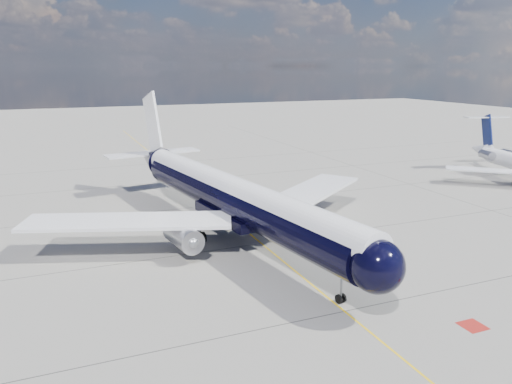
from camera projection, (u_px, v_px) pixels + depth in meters
ground at (203, 196)px, 66.54m from camera, size 320.00×320.00×0.00m
taxiway_centerline at (214, 205)px, 62.05m from camera, size 0.16×160.00×0.01m
red_marking at (473, 326)px, 33.20m from camera, size 1.60×1.60×0.01m
main_airliner at (228, 195)px, 49.75m from camera, size 38.59×47.40×13.73m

